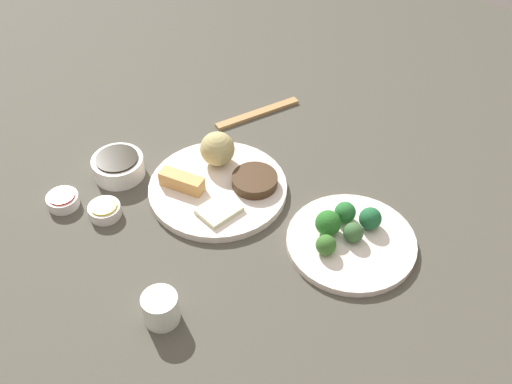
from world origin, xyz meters
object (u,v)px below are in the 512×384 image
Objects in this scene: chopsticks_pair at (258,113)px; teacup at (161,308)px; main_plate at (219,189)px; broccoli_plate at (351,242)px; sauce_ramekin_sweet_and_sour at (63,201)px; sauce_ramekin_hot_mustard at (105,211)px; soy_sauce_bowl at (118,167)px.

teacup is at bearing -151.22° from chopsticks_pair.
main_plate is 0.27m from chopsticks_pair.
main_plate is 1.16× the size of broccoli_plate.
teacup is at bearing 160.69° from broccoli_plate.
broccoli_plate is 0.56m from sauce_ramekin_sweet_and_sour.
chopsticks_pair is at bearing 68.25° from broccoli_plate.
broccoli_plate is 3.84× the size of sauce_ramekin_hot_mustard.
sauce_ramekin_hot_mustard is 0.44m from chopsticks_pair.
sauce_ramekin_sweet_and_sour reaches higher than main_plate.
chopsticks_pair is at bearing -10.01° from soy_sauce_bowl.
broccoli_plate is 3.84× the size of sauce_ramekin_sweet_and_sour.
sauce_ramekin_hot_mustard and sauce_ramekin_sweet_and_sour have the same top height.
broccoli_plate is (0.08, -0.28, -0.00)m from main_plate.
soy_sauce_bowl is 1.73× the size of teacup.
sauce_ramekin_sweet_and_sour is at bearing 141.80° from main_plate.
main_plate is 4.57× the size of teacup.
sauce_ramekin_hot_mustard reaches higher than chopsticks_pair.
sauce_ramekin_sweet_and_sour is 1.03× the size of teacup.
chopsticks_pair is (0.44, 0.02, -0.01)m from sauce_ramekin_hot_mustard.
main_plate is at bearing 29.78° from teacup.
teacup is (-0.16, -0.34, 0.01)m from soy_sauce_bowl.
chopsticks_pair is (0.48, -0.07, -0.01)m from sauce_ramekin_sweet_and_sour.
main_plate is at bearing -59.26° from soy_sauce_bowl.
chopsticks_pair is (0.35, -0.06, -0.02)m from soy_sauce_bowl.
broccoli_plate is 0.50m from soy_sauce_bowl.
broccoli_plate is 0.47m from sauce_ramekin_hot_mustard.
broccoli_plate is at bearing -111.75° from chopsticks_pair.
sauce_ramekin_hot_mustard is at bearing -62.83° from sauce_ramekin_sweet_and_sour.
teacup reaches higher than main_plate.
sauce_ramekin_hot_mustard is at bearing 125.49° from broccoli_plate.
soy_sauce_bowl reaches higher than broccoli_plate.
main_plate is 0.31m from teacup.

